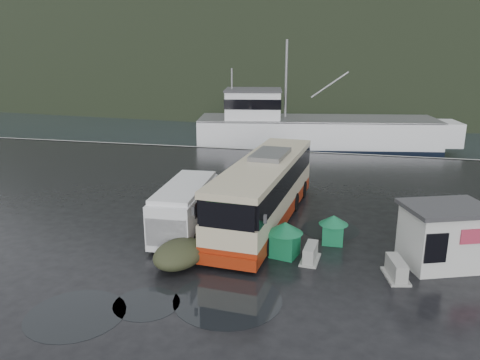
% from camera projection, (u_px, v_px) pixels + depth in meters
% --- Properties ---
extents(ground, '(160.00, 160.00, 0.00)m').
position_uv_depth(ground, '(212.00, 238.00, 22.11)').
color(ground, black).
rests_on(ground, ground).
extents(harbor_water, '(300.00, 180.00, 0.02)m').
position_uv_depth(harbor_water, '(324.00, 82.00, 125.41)').
color(harbor_water, black).
rests_on(harbor_water, ground).
extents(quay_edge, '(160.00, 0.60, 1.50)m').
position_uv_depth(quay_edge, '(275.00, 151.00, 40.89)').
color(quay_edge, '#999993').
rests_on(quay_edge, ground).
extents(headland, '(780.00, 540.00, 570.00)m').
position_uv_depth(headland, '(355.00, 65.00, 254.77)').
color(headland, black).
rests_on(headland, ground).
extents(coach_bus, '(4.12, 12.49, 3.47)m').
position_uv_depth(coach_bus, '(265.00, 221.00, 24.30)').
color(coach_bus, '#C4B794').
rests_on(coach_bus, ground).
extents(white_van, '(2.30, 5.97, 2.46)m').
position_uv_depth(white_van, '(186.00, 232.00, 22.78)').
color(white_van, white).
rests_on(white_van, ground).
extents(waste_bin_left, '(1.34, 1.34, 1.55)m').
position_uv_depth(waste_bin_left, '(284.00, 256.00, 20.22)').
color(waste_bin_left, '#12673D').
rests_on(waste_bin_left, ground).
extents(waste_bin_right, '(0.97, 0.97, 1.34)m').
position_uv_depth(waste_bin_right, '(332.00, 243.00, 21.55)').
color(waste_bin_right, '#12673D').
rests_on(waste_bin_right, ground).
extents(dome_tent, '(2.43, 3.00, 1.04)m').
position_uv_depth(dome_tent, '(180.00, 265.00, 19.31)').
color(dome_tent, '#323620').
rests_on(dome_tent, ground).
extents(ticket_kiosk, '(3.97, 3.51, 2.58)m').
position_uv_depth(ticket_kiosk, '(440.00, 265.00, 19.37)').
color(ticket_kiosk, silver).
rests_on(ticket_kiosk, ground).
extents(jersey_barrier_a, '(0.97, 1.63, 0.77)m').
position_uv_depth(jersey_barrier_a, '(270.00, 245.00, 21.35)').
color(jersey_barrier_a, '#999993').
rests_on(jersey_barrier_a, ground).
extents(jersey_barrier_b, '(0.84, 1.48, 0.71)m').
position_uv_depth(jersey_barrier_b, '(310.00, 261.00, 19.73)').
color(jersey_barrier_b, '#999993').
rests_on(jersey_barrier_b, ground).
extents(jersey_barrier_c, '(1.07, 1.67, 0.77)m').
position_uv_depth(jersey_barrier_c, '(395.00, 278.00, 18.27)').
color(jersey_barrier_c, '#999993').
rests_on(jersey_barrier_c, ground).
extents(fishing_trawler, '(27.92, 10.32, 10.93)m').
position_uv_depth(fishing_trawler, '(316.00, 138.00, 46.46)').
color(fishing_trawler, white).
rests_on(fishing_trawler, ground).
extents(puddles, '(11.19, 12.78, 0.01)m').
position_uv_depth(puddles, '(207.00, 285.00, 17.70)').
color(puddles, black).
rests_on(puddles, ground).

